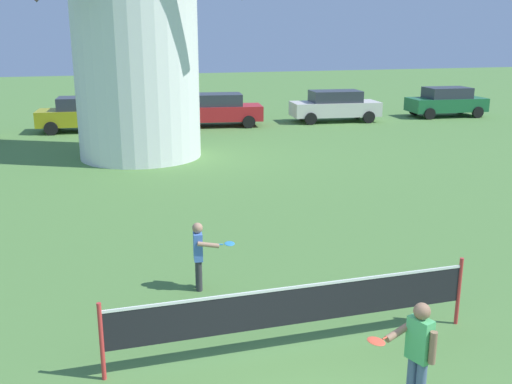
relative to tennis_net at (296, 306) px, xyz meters
name	(u,v)px	position (x,y,z in m)	size (l,w,h in m)	color
tennis_net	(296,306)	(0.00, 0.00, 0.00)	(5.43, 0.06, 1.10)	red
player_near	(418,349)	(0.94, -1.64, 0.08)	(0.84, 0.44, 1.36)	slate
player_far	(200,252)	(-0.91, 2.40, 0.02)	(0.71, 0.57, 1.24)	#333338
parked_car_mustard	(86,114)	(-2.54, 20.77, 0.12)	(4.44, 2.22, 1.56)	#999919
parked_car_red	(216,109)	(3.47, 20.52, 0.12)	(4.61, 2.38, 1.56)	red
parked_car_cream	(335,106)	(9.62, 20.29, 0.12)	(4.58, 2.25, 1.56)	silver
parked_car_green	(446,101)	(16.09, 20.25, 0.12)	(4.21, 2.15, 1.56)	#1E6638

